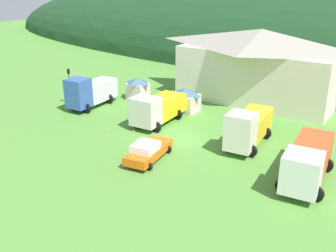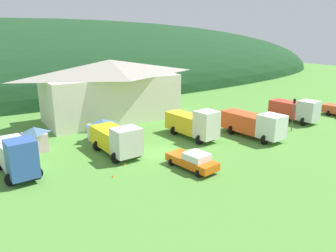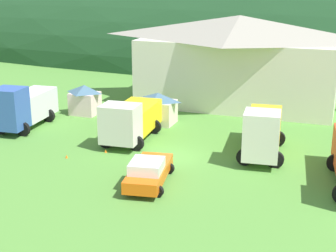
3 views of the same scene
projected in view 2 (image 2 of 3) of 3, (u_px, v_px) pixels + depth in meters
The scene contains 14 objects.
ground_plane at pixel (164, 153), 33.74m from camera, with size 200.00×200.00×0.00m, color #518C38.
forested_hill_backdrop at pixel (45, 84), 78.78m from camera, with size 179.15×60.00×30.03m, color #193D1E.
depot_building at pixel (111, 89), 45.77m from camera, with size 19.33×9.35×8.39m.
play_shed_cream at pixel (102, 129), 37.21m from camera, with size 2.97×2.38×2.62m.
play_shed_pink at pixel (35, 139), 33.98m from camera, with size 2.50×2.16×2.63m.
box_truck_blue at pixel (17, 155), 28.12m from camera, with size 3.36×6.81×3.70m.
flatbed_truck_yellow at pixel (117, 139), 32.97m from camera, with size 3.68×7.01×3.26m.
heavy_rig_striped at pixel (194, 123), 38.05m from camera, with size 3.51×7.47×3.64m.
heavy_rig_white at pixel (254, 124), 38.32m from camera, with size 3.76×8.15×3.20m.
tow_truck_silver at pixel (296, 110), 45.18m from camera, with size 3.64×6.85×3.20m.
service_pickup_orange at pixel (193, 160), 29.66m from camera, with size 2.97×5.35×1.66m.
traffic_light_east at pixel (293, 111), 40.50m from camera, with size 0.20×0.32×4.15m.
traffic_cone_near_pickup at pixel (113, 177), 28.15m from camera, with size 0.36×0.36×0.47m, color orange.
traffic_cone_mid_row at pixel (125, 165), 30.71m from camera, with size 0.36×0.36×0.47m, color orange.
Camera 2 is at (-16.39, -27.05, 12.10)m, focal length 34.92 mm.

